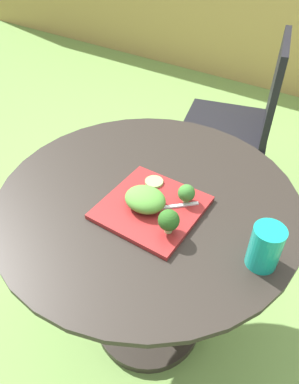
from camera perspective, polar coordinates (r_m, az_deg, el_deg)
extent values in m
plane|color=#70994C|center=(1.64, -0.20, -19.76)|extent=(12.00, 12.00, 0.00)
cylinder|color=#28231E|center=(1.06, -0.29, -0.95)|extent=(0.90, 0.90, 0.02)
cylinder|color=#28231E|center=(1.32, -0.24, -11.97)|extent=(0.06, 0.06, 0.67)
cylinder|color=#28231E|center=(1.62, -0.20, -19.42)|extent=(0.44, 0.44, 0.04)
cube|color=black|center=(1.98, 12.04, 10.31)|extent=(0.54, 0.54, 0.03)
cube|color=black|center=(1.87, 19.34, 15.28)|extent=(0.14, 0.41, 0.45)
cylinder|color=black|center=(2.27, 7.49, 8.71)|extent=(0.02, 0.02, 0.43)
cylinder|color=black|center=(1.98, 5.20, 3.36)|extent=(0.02, 0.02, 0.43)
cylinder|color=black|center=(2.24, 16.53, 6.86)|extent=(0.02, 0.02, 0.43)
cylinder|color=black|center=(1.95, 15.48, 1.19)|extent=(0.02, 0.02, 0.43)
cube|color=maroon|center=(1.01, 0.31, -2.47)|extent=(0.26, 0.26, 0.01)
cylinder|color=#149989|center=(0.89, 17.92, -8.32)|extent=(0.08, 0.08, 0.12)
cylinder|color=#118275|center=(0.90, 17.69, -9.05)|extent=(0.07, 0.07, 0.08)
cube|color=silver|center=(1.01, 4.83, -2.07)|extent=(0.09, 0.08, 0.00)
cube|color=silver|center=(0.99, 0.53, -2.64)|extent=(0.05, 0.05, 0.00)
ellipsoid|color=#519338|center=(0.99, -0.68, -1.16)|extent=(0.12, 0.10, 0.05)
cylinder|color=#99B770|center=(1.02, 5.80, -1.26)|extent=(0.02, 0.02, 0.01)
sphere|color=#38752D|center=(1.00, 5.90, -0.15)|extent=(0.05, 0.05, 0.05)
cylinder|color=#99B770|center=(0.93, 3.01, -5.88)|extent=(0.02, 0.02, 0.02)
sphere|color=#285B1E|center=(0.91, 3.08, -4.49)|extent=(0.06, 0.06, 0.06)
cylinder|color=#8EB766|center=(1.08, 0.73, 1.64)|extent=(0.05, 0.05, 0.01)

